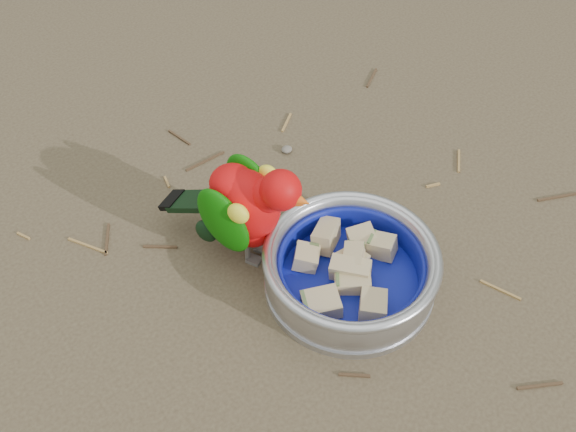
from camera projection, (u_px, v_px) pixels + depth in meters
ground at (289, 355)px, 0.72m from camera, size 60.00×60.00×0.00m
food_bowl at (349, 281)px, 0.78m from camera, size 0.21×0.21×0.02m
bowl_wall at (351, 266)px, 0.76m from camera, size 0.21×0.21×0.04m
fruit_wedges at (350, 270)px, 0.76m from camera, size 0.12×0.12×0.03m
lory_parrot at (247, 212)px, 0.77m from camera, size 0.16×0.21×0.15m
ground_debris at (247, 366)px, 0.71m from camera, size 0.90×0.80×0.01m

